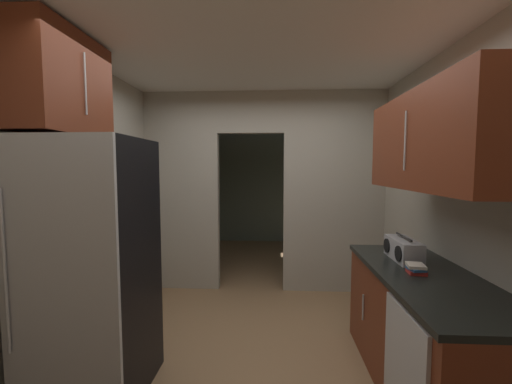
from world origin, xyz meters
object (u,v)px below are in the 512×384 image
object	(u,v)px
refrigerator	(92,268)
dishwasher	(404,380)
boombox	(403,250)
book_stack	(416,269)

from	to	relation	value
refrigerator	dishwasher	distance (m)	2.14
refrigerator	boombox	bearing A→B (deg)	10.85
refrigerator	boombox	distance (m)	2.39
refrigerator	dishwasher	world-z (taller)	refrigerator
refrigerator	boombox	size ratio (longest dim) A/B	4.35
dishwasher	book_stack	world-z (taller)	book_stack
refrigerator	book_stack	size ratio (longest dim) A/B	12.21
refrigerator	book_stack	xyz separation A→B (m)	(2.31, 0.11, -0.00)
refrigerator	dishwasher	bearing A→B (deg)	-10.02
boombox	refrigerator	bearing A→B (deg)	-169.15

